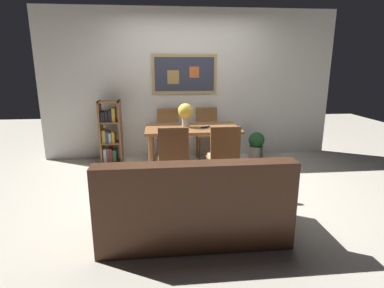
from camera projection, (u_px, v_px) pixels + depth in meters
ground_plane at (201, 188)px, 4.33m from camera, size 12.00×12.00×0.00m
wall_back_with_painting at (189, 85)px, 5.57m from camera, size 5.20×0.14×2.60m
dining_table at (192, 134)px, 4.75m from camera, size 1.41×0.82×0.74m
dining_chair_far_right at (207, 129)px, 5.54m from camera, size 0.40×0.41×0.91m
dining_chair_far_left at (168, 131)px, 5.45m from camera, size 0.40×0.41×0.91m
dining_chair_near_left at (173, 154)px, 4.02m from camera, size 0.40×0.41×0.91m
dining_chair_near_right at (224, 153)px, 4.07m from camera, size 0.40×0.41×0.91m
leather_couch at (192, 206)px, 3.07m from camera, size 1.80×0.84×0.84m
bookshelf at (110, 134)px, 5.33m from camera, size 0.36×0.28×1.08m
potted_ivy at (256, 145)px, 5.58m from camera, size 0.28×0.30×0.51m
flower_vase at (186, 112)px, 4.69m from camera, size 0.23×0.23×0.36m
tv_remote at (205, 127)px, 4.67m from camera, size 0.15×0.13×0.02m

